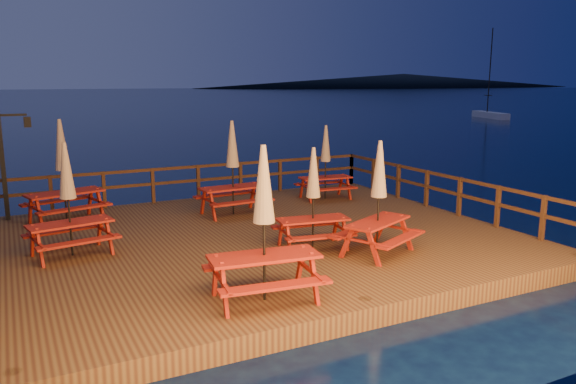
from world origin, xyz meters
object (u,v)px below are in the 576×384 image
object	(u,v)px
lamp_post	(8,154)
picnic_table_2	(68,198)
sailboat	(490,115)
picnic_table_1	(379,196)
picnic_table_0	(264,221)

from	to	relation	value
lamp_post	picnic_table_2	distance (m)	4.37
sailboat	picnic_table_2	bearing A→B (deg)	-125.71
sailboat	picnic_table_2	size ratio (longest dim) A/B	3.93
sailboat	picnic_table_1	xyz separation A→B (m)	(-40.57, -35.61, 1.38)
picnic_table_1	picnic_table_2	world-z (taller)	picnic_table_1
lamp_post	picnic_table_2	world-z (taller)	lamp_post
lamp_post	picnic_table_1	distance (m)	10.06
picnic_table_0	picnic_table_2	distance (m)	5.00
picnic_table_0	picnic_table_2	xyz separation A→B (m)	(-2.72, 4.20, -0.12)
lamp_post	picnic_table_0	xyz separation A→B (m)	(3.79, -8.40, -0.38)
picnic_table_1	picnic_table_2	size ratio (longest dim) A/B	1.01
sailboat	picnic_table_1	bearing A→B (deg)	-119.50
lamp_post	sailboat	distance (m)	55.58
lamp_post	sailboat	size ratio (longest dim) A/B	0.31
picnic_table_0	lamp_post	bearing A→B (deg)	121.44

